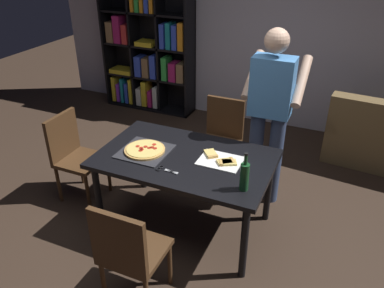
% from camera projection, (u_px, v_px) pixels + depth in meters
% --- Properties ---
extents(ground_plane, '(12.00, 12.00, 0.00)m').
position_uv_depth(ground_plane, '(186.00, 224.00, 3.69)').
color(ground_plane, '#38281E').
extents(back_wall, '(6.40, 0.10, 2.80)m').
position_uv_depth(back_wall, '(266.00, 23.00, 5.10)').
color(back_wall, '#BCB7C6').
rests_on(back_wall, ground_plane).
extents(dining_table, '(1.51, 0.94, 0.75)m').
position_uv_depth(dining_table, '(185.00, 164.00, 3.37)').
color(dining_table, black).
rests_on(dining_table, ground_plane).
extents(chair_near_camera, '(0.42, 0.42, 0.90)m').
position_uv_depth(chair_near_camera, '(128.00, 250.00, 2.68)').
color(chair_near_camera, '#472D19').
rests_on(chair_near_camera, ground_plane).
extents(chair_far_side, '(0.42, 0.42, 0.90)m').
position_uv_depth(chair_far_side, '(222.00, 135.00, 4.21)').
color(chair_far_side, '#472D19').
rests_on(chair_far_side, ground_plane).
extents(chair_left_end, '(0.42, 0.42, 0.90)m').
position_uv_depth(chair_left_end, '(73.00, 152.00, 3.88)').
color(chair_left_end, '#472D19').
rests_on(chair_left_end, ground_plane).
extents(bookshelf, '(1.40, 0.35, 1.95)m').
position_uv_depth(bookshelf, '(148.00, 50.00, 5.75)').
color(bookshelf, black).
rests_on(bookshelf, ground_plane).
extents(person_serving_pizza, '(0.55, 0.54, 1.75)m').
position_uv_depth(person_serving_pizza, '(270.00, 109.00, 3.61)').
color(person_serving_pizza, '#38476B').
rests_on(person_serving_pizza, ground_plane).
extents(pepperoni_pizza_on_tray, '(0.42, 0.42, 0.04)m').
position_uv_depth(pepperoni_pizza_on_tray, '(145.00, 150.00, 3.40)').
color(pepperoni_pizza_on_tray, '#2D2D33').
rests_on(pepperoni_pizza_on_tray, dining_table).
extents(pizza_slices_on_towel, '(0.37, 0.28, 0.03)m').
position_uv_depth(pizza_slices_on_towel, '(221.00, 160.00, 3.26)').
color(pizza_slices_on_towel, white).
rests_on(pizza_slices_on_towel, dining_table).
extents(wine_bottle, '(0.07, 0.07, 0.32)m').
position_uv_depth(wine_bottle, '(244.00, 176.00, 2.85)').
color(wine_bottle, '#194723').
rests_on(wine_bottle, dining_table).
extents(kitchen_scissors, '(0.20, 0.09, 0.01)m').
position_uv_depth(kitchen_scissors, '(164.00, 169.00, 3.14)').
color(kitchen_scissors, silver).
rests_on(kitchen_scissors, dining_table).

